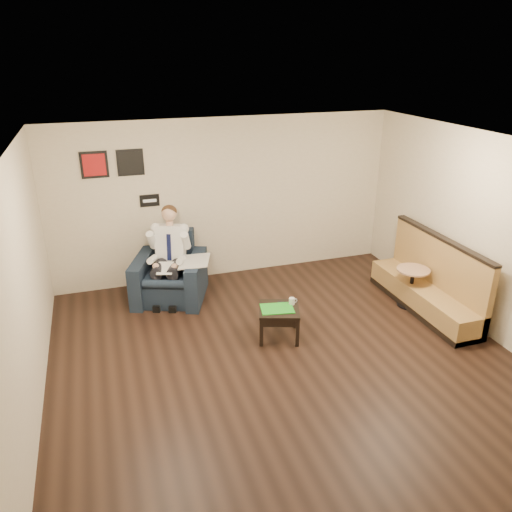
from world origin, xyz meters
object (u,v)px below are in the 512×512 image
object	(u,v)px
cafe_table	(411,287)
banquette	(426,275)
smartphone	(282,303)
seated_man	(166,261)
side_table	(279,322)
armchair	(169,269)
coffee_mug	(292,301)
green_folder	(277,309)

from	to	relation	value
cafe_table	banquette	bearing A→B (deg)	-47.82
smartphone	banquette	size ratio (longest dim) A/B	0.06
seated_man	side_table	world-z (taller)	seated_man
smartphone	seated_man	bearing A→B (deg)	164.02
armchair	coffee_mug	world-z (taller)	armchair
seated_man	smartphone	world-z (taller)	seated_man
banquette	smartphone	bearing A→B (deg)	178.46
cafe_table	green_folder	bearing A→B (deg)	-174.34
smartphone	banquette	world-z (taller)	banquette
armchair	side_table	distance (m)	2.13
seated_man	cafe_table	xyz separation A→B (m)	(3.65, -1.33, -0.40)
smartphone	cafe_table	bearing A→B (deg)	31.08
green_folder	coffee_mug	bearing A→B (deg)	14.87
side_table	smartphone	xyz separation A→B (m)	(0.10, 0.14, 0.23)
seated_man	banquette	world-z (taller)	seated_man
smartphone	coffee_mug	bearing A→B (deg)	-7.10
seated_man	coffee_mug	world-z (taller)	seated_man
coffee_mug	smartphone	bearing A→B (deg)	144.08
green_folder	coffee_mug	xyz separation A→B (m)	(0.25, 0.07, 0.04)
seated_man	coffee_mug	bearing A→B (deg)	-23.38
seated_man	cafe_table	world-z (taller)	seated_man
armchair	side_table	bearing A→B (deg)	-31.95
seated_man	armchair	bearing A→B (deg)	90.00
coffee_mug	banquette	bearing A→B (deg)	0.44
side_table	smartphone	size ratio (longest dim) A/B	3.93
armchair	banquette	xyz separation A→B (m)	(3.74, -1.61, 0.05)
smartphone	green_folder	bearing A→B (deg)	-103.96
armchair	coffee_mug	bearing A→B (deg)	-26.67
side_table	banquette	xyz separation A→B (m)	(2.46, 0.07, 0.35)
side_table	green_folder	xyz separation A→B (m)	(-0.04, -0.01, 0.23)
armchair	smartphone	distance (m)	2.07
side_table	cafe_table	size ratio (longest dim) A/B	0.87
side_table	coffee_mug	xyz separation A→B (m)	(0.21, 0.06, 0.28)
smartphone	banquette	distance (m)	2.37
armchair	banquette	bearing A→B (deg)	-2.42
seated_man	side_table	xyz separation A→B (m)	(1.32, -1.55, -0.50)
coffee_mug	cafe_table	distance (m)	2.13
banquette	green_folder	bearing A→B (deg)	-178.10
green_folder	banquette	xyz separation A→B (m)	(2.50, 0.08, 0.12)
armchair	side_table	xyz separation A→B (m)	(1.28, -1.68, -0.30)
seated_man	banquette	size ratio (longest dim) A/B	0.64
green_folder	cafe_table	bearing A→B (deg)	5.66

